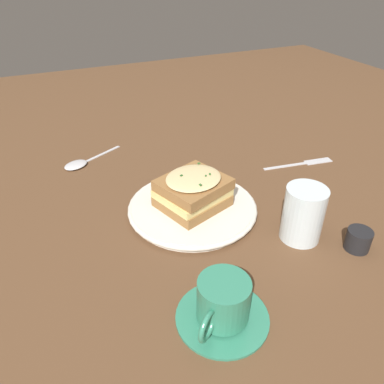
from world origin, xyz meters
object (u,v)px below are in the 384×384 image
dinner_plate (192,207)px  fork (306,163)px  spoon (79,164)px  condiment_pot (358,240)px  sandwich (192,190)px  teacup_with_saucer (223,305)px  water_glass (303,214)px

dinner_plate → fork: 0.35m
spoon → condiment_pot: bearing=-169.9°
fork → spoon: bearing=-105.1°
sandwich → fork: size_ratio=0.84×
sandwich → spoon: size_ratio=0.95×
fork → sandwich: bearing=-70.5°
teacup_with_saucer → sandwich: bearing=-142.7°
fork → condiment_pot: 0.32m
sandwich → water_glass: water_glass is taller
sandwich → teacup_with_saucer: 0.27m
fork → spoon: (-0.22, -0.52, 0.00)m
water_glass → spoon: 0.56m
sandwich → dinner_plate: bearing=-100.1°
water_glass → condiment_pot: size_ratio=2.38×
dinner_plate → water_glass: (0.15, 0.15, 0.04)m
teacup_with_saucer → fork: (-0.33, 0.41, -0.03)m
sandwich → condiment_pot: size_ratio=3.54×
water_glass → spoon: bearing=-143.6°
dinner_plate → fork: (-0.07, 0.35, -0.01)m
teacup_with_saucer → fork: teacup_with_saucer is taller
water_glass → fork: (-0.23, 0.19, -0.05)m
sandwich → condiment_pot: sandwich is taller
fork → condiment_pot: (0.29, -0.12, 0.02)m
dinner_plate → condiment_pot: bearing=45.3°
water_glass → condiment_pot: bearing=47.2°
teacup_with_saucer → fork: size_ratio=0.74×
dinner_plate → sandwich: 0.04m
water_glass → dinner_plate: bearing=-135.6°
dinner_plate → spoon: 0.34m
teacup_with_saucer → condiment_pot: bearing=149.7°
sandwich → water_glass: bearing=44.3°
sandwich → spoon: (-0.29, -0.18, -0.05)m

